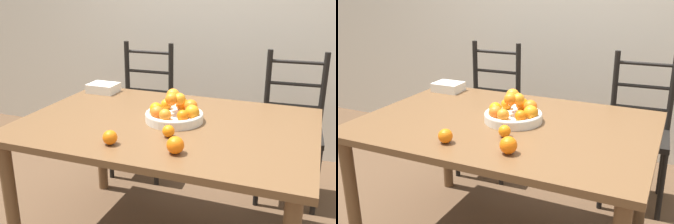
{
  "view_description": "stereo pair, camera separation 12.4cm",
  "coord_description": "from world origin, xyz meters",
  "views": [
    {
      "loc": [
        0.72,
        -1.85,
        1.5
      ],
      "look_at": [
        0.03,
        -0.06,
        0.86
      ],
      "focal_mm": 42.0,
      "sensor_mm": 36.0,
      "label": 1
    },
    {
      "loc": [
        0.84,
        -1.81,
        1.5
      ],
      "look_at": [
        0.03,
        -0.06,
        0.86
      ],
      "focal_mm": 42.0,
      "sensor_mm": 36.0,
      "label": 2
    }
  ],
  "objects": [
    {
      "name": "chair_right",
      "position": [
        0.6,
        0.87,
        0.49
      ],
      "size": [
        0.44,
        0.42,
        1.04
      ],
      "rotation": [
        0.0,
        0.0,
        0.06
      ],
      "color": "black",
      "rests_on": "ground_plane"
    },
    {
      "name": "dining_table",
      "position": [
        0.0,
        0.0,
        0.68
      ],
      "size": [
        1.56,
        1.09,
        0.78
      ],
      "color": "brown",
      "rests_on": "ground_plane"
    },
    {
      "name": "chair_left",
      "position": [
        -0.54,
        0.87,
        0.49
      ],
      "size": [
        0.44,
        0.42,
        1.04
      ],
      "rotation": [
        0.0,
        0.0,
        0.05
      ],
      "color": "black",
      "rests_on": "ground_plane"
    },
    {
      "name": "book_stack",
      "position": [
        -0.62,
        0.41,
        0.81
      ],
      "size": [
        0.19,
        0.15,
        0.06
      ],
      "color": "silver",
      "rests_on": "dining_table"
    },
    {
      "name": "orange_loose_1",
      "position": [
        0.18,
        -0.36,
        0.82
      ],
      "size": [
        0.08,
        0.08,
        0.08
      ],
      "color": "orange",
      "rests_on": "dining_table"
    },
    {
      "name": "orange_loose_2",
      "position": [
        -0.14,
        -0.38,
        0.81
      ],
      "size": [
        0.07,
        0.07,
        0.07
      ],
      "color": "orange",
      "rests_on": "dining_table"
    },
    {
      "name": "orange_loose_0",
      "position": [
        0.08,
        -0.19,
        0.81
      ],
      "size": [
        0.06,
        0.06,
        0.06
      ],
      "color": "orange",
      "rests_on": "dining_table"
    },
    {
      "name": "wall_back",
      "position": [
        0.0,
        1.6,
        1.3
      ],
      "size": [
        8.0,
        0.06,
        2.6
      ],
      "color": "silver",
      "rests_on": "ground_plane"
    },
    {
      "name": "fruit_bowl",
      "position": [
        0.03,
        0.03,
        0.83
      ],
      "size": [
        0.31,
        0.31,
        0.17
      ],
      "color": "silver",
      "rests_on": "dining_table"
    }
  ]
}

